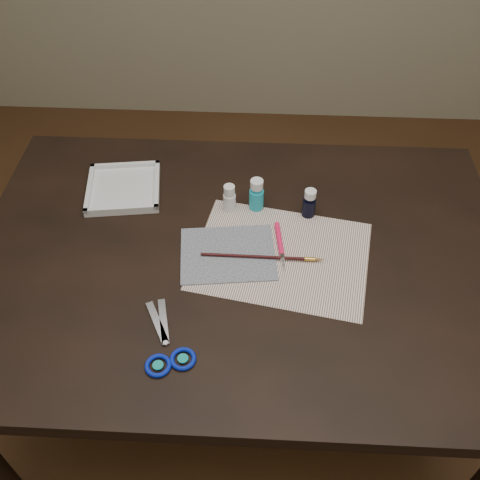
{
  "coord_description": "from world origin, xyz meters",
  "views": [
    {
      "loc": [
        0.04,
        -0.86,
        1.71
      ],
      "look_at": [
        0.0,
        0.0,
        0.8
      ],
      "focal_mm": 40.0,
      "sensor_mm": 36.0,
      "label": 1
    }
  ],
  "objects_px": {
    "canvas": "(228,254)",
    "paint_bottle_navy": "(309,203)",
    "paper": "(281,256)",
    "palette_tray": "(124,188)",
    "paint_bottle_white": "(229,198)",
    "scissors": "(160,337)",
    "paint_bottle_cyan": "(256,194)"
  },
  "relations": [
    {
      "from": "paper",
      "to": "paint_bottle_white",
      "type": "height_order",
      "value": "paint_bottle_white"
    },
    {
      "from": "canvas",
      "to": "scissors",
      "type": "height_order",
      "value": "scissors"
    },
    {
      "from": "paint_bottle_white",
      "to": "paint_bottle_cyan",
      "type": "bearing_deg",
      "value": 8.87
    },
    {
      "from": "canvas",
      "to": "paint_bottle_white",
      "type": "height_order",
      "value": "paint_bottle_white"
    },
    {
      "from": "paint_bottle_white",
      "to": "canvas",
      "type": "bearing_deg",
      "value": -87.88
    },
    {
      "from": "paint_bottle_cyan",
      "to": "scissors",
      "type": "xyz_separation_m",
      "value": [
        -0.19,
        -0.41,
        -0.04
      ]
    },
    {
      "from": "paper",
      "to": "canvas",
      "type": "bearing_deg",
      "value": -178.76
    },
    {
      "from": "paper",
      "to": "paint_bottle_navy",
      "type": "xyz_separation_m",
      "value": [
        0.07,
        0.15,
        0.04
      ]
    },
    {
      "from": "paint_bottle_cyan",
      "to": "palette_tray",
      "type": "relative_size",
      "value": 0.48
    },
    {
      "from": "paint_bottle_white",
      "to": "paper",
      "type": "bearing_deg",
      "value": -49.11
    },
    {
      "from": "paint_bottle_white",
      "to": "paint_bottle_navy",
      "type": "height_order",
      "value": "paint_bottle_navy"
    },
    {
      "from": "scissors",
      "to": "palette_tray",
      "type": "height_order",
      "value": "palette_tray"
    },
    {
      "from": "scissors",
      "to": "canvas",
      "type": "bearing_deg",
      "value": -54.66
    },
    {
      "from": "canvas",
      "to": "paint_bottle_white",
      "type": "distance_m",
      "value": 0.16
    },
    {
      "from": "paint_bottle_white",
      "to": "paint_bottle_cyan",
      "type": "relative_size",
      "value": 0.87
    },
    {
      "from": "paper",
      "to": "palette_tray",
      "type": "bearing_deg",
      "value": 153.24
    },
    {
      "from": "paper",
      "to": "scissors",
      "type": "xyz_separation_m",
      "value": [
        -0.25,
        -0.25,
        0.0
      ]
    },
    {
      "from": "canvas",
      "to": "scissors",
      "type": "relative_size",
      "value": 1.07
    },
    {
      "from": "palette_tray",
      "to": "scissors",
      "type": "bearing_deg",
      "value": -69.8
    },
    {
      "from": "paint_bottle_cyan",
      "to": "canvas",
      "type": "bearing_deg",
      "value": -110.45
    },
    {
      "from": "canvas",
      "to": "paint_bottle_white",
      "type": "xyz_separation_m",
      "value": [
        -0.01,
        0.16,
        0.04
      ]
    },
    {
      "from": "paper",
      "to": "scissors",
      "type": "relative_size",
      "value": 1.94
    },
    {
      "from": "paper",
      "to": "paint_bottle_cyan",
      "type": "height_order",
      "value": "paint_bottle_cyan"
    },
    {
      "from": "scissors",
      "to": "paint_bottle_navy",
      "type": "bearing_deg",
      "value": -66.81
    },
    {
      "from": "paint_bottle_white",
      "to": "paint_bottle_cyan",
      "type": "distance_m",
      "value": 0.07
    },
    {
      "from": "paint_bottle_cyan",
      "to": "paper",
      "type": "bearing_deg",
      "value": -68.42
    },
    {
      "from": "paper",
      "to": "canvas",
      "type": "relative_size",
      "value": 1.81
    },
    {
      "from": "canvas",
      "to": "palette_tray",
      "type": "distance_m",
      "value": 0.37
    },
    {
      "from": "palette_tray",
      "to": "paint_bottle_white",
      "type": "bearing_deg",
      "value": -11.42
    },
    {
      "from": "paint_bottle_cyan",
      "to": "paint_bottle_white",
      "type": "bearing_deg",
      "value": -171.13
    },
    {
      "from": "canvas",
      "to": "paint_bottle_navy",
      "type": "xyz_separation_m",
      "value": [
        0.2,
        0.15,
        0.04
      ]
    },
    {
      "from": "paint_bottle_white",
      "to": "scissors",
      "type": "bearing_deg",
      "value": -106.69
    }
  ]
}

